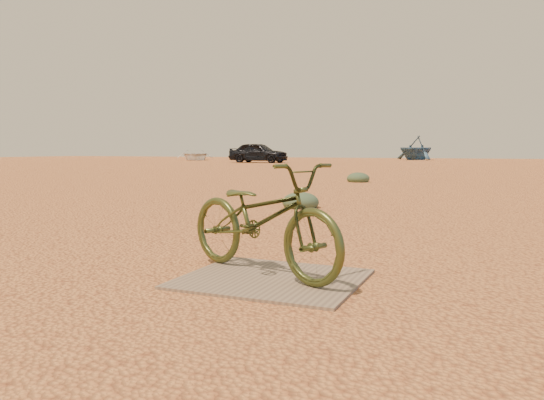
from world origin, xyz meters
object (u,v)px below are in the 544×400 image
at_px(plywood_board, 272,279).
at_px(boat_near_left, 195,155).
at_px(boat_far_left, 416,148).
at_px(car, 258,153).
at_px(bicycle, 262,218).

distance_m(plywood_board, boat_near_left, 47.26).
bearing_deg(plywood_board, boat_far_left, 96.76).
height_order(plywood_board, boat_far_left, boat_far_left).
relative_size(car, boat_far_left, 1.02).
xyz_separation_m(plywood_board, boat_near_left, (-25.13, 40.02, 0.50)).
height_order(bicycle, boat_near_left, boat_near_left).
xyz_separation_m(bicycle, boat_far_left, (-5.70, 49.10, 0.70)).
distance_m(bicycle, boat_near_left, 47.10).
bearing_deg(boat_near_left, boat_far_left, -6.97).
relative_size(plywood_board, bicycle, 0.79).
relative_size(plywood_board, boat_far_left, 0.31).
xyz_separation_m(plywood_board, bicycle, (-0.13, 0.10, 0.46)).
xyz_separation_m(plywood_board, car, (-15.55, 33.66, 0.77)).
xyz_separation_m(car, boat_near_left, (-9.58, 6.36, -0.27)).
relative_size(plywood_board, car, 0.30).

